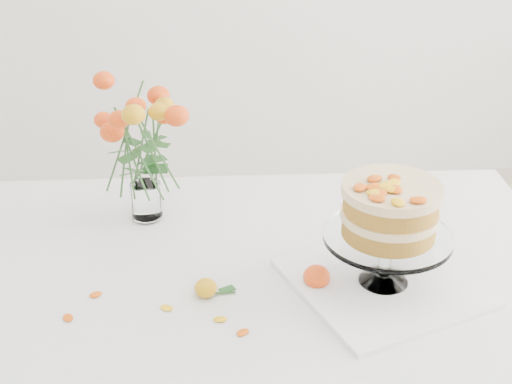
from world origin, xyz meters
TOP-DOWN VIEW (x-y plane):
  - table at (0.00, 0.00)m, footprint 1.43×0.93m
  - napkin at (0.30, -0.05)m, footprint 0.43×0.43m
  - cake_stand at (0.30, -0.05)m, footprint 0.25×0.25m
  - rose_vase at (-0.18, 0.25)m, footprint 0.25×0.25m
  - loose_rose_near at (-0.05, -0.06)m, footprint 0.08×0.04m
  - loose_rose_far at (0.17, -0.04)m, footprint 0.10×0.05m
  - stray_petal_a at (-0.12, -0.10)m, footprint 0.03×0.02m
  - stray_petal_b at (-0.02, -0.14)m, footprint 0.03×0.02m
  - stray_petal_c at (0.02, -0.18)m, footprint 0.03×0.02m
  - stray_petal_d at (-0.26, -0.05)m, footprint 0.03×0.02m
  - stray_petal_e at (-0.30, -0.12)m, footprint 0.03×0.02m

SIDE VIEW (x-z plane):
  - table at x=0.00m, z-range 0.30..1.05m
  - stray_petal_a at x=-0.12m, z-range 0.76..0.76m
  - stray_petal_b at x=-0.02m, z-range 0.76..0.76m
  - stray_petal_c at x=0.02m, z-range 0.76..0.76m
  - stray_petal_d at x=-0.26m, z-range 0.76..0.76m
  - stray_petal_e at x=-0.30m, z-range 0.76..0.76m
  - napkin at x=0.30m, z-range 0.76..0.77m
  - loose_rose_near at x=-0.05m, z-range 0.76..0.79m
  - loose_rose_far at x=0.17m, z-range 0.76..0.80m
  - cake_stand at x=0.30m, z-range 0.80..1.03m
  - rose_vase at x=-0.18m, z-range 0.79..1.14m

